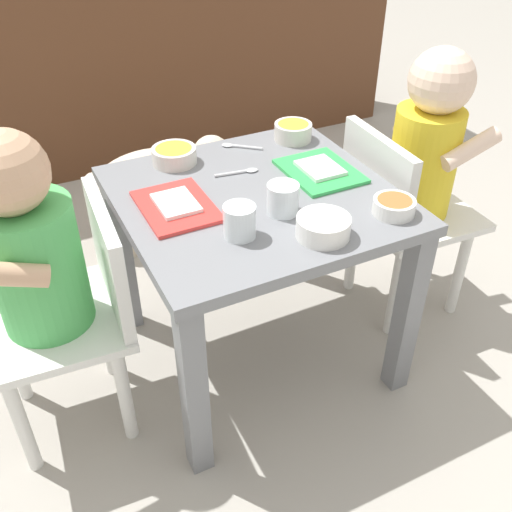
# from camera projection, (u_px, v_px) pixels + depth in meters

# --- Properties ---
(ground_plane) EXTENTS (7.00, 7.00, 0.00)m
(ground_plane) POSITION_uv_depth(u_px,v_px,m) (256.00, 350.00, 1.48)
(ground_plane) COLOR #9E998E
(kitchen_cabinet_back) EXTENTS (2.26, 0.32, 0.92)m
(kitchen_cabinet_back) POSITION_uv_depth(u_px,v_px,m) (102.00, 35.00, 2.11)
(kitchen_cabinet_back) COLOR #56331E
(kitchen_cabinet_back) RESTS_ON ground
(dining_table) EXTENTS (0.55, 0.54, 0.45)m
(dining_table) POSITION_uv_depth(u_px,v_px,m) (256.00, 227.00, 1.26)
(dining_table) COLOR slate
(dining_table) RESTS_ON ground
(seated_child_left) EXTENTS (0.30, 0.30, 0.68)m
(seated_child_left) POSITION_uv_depth(u_px,v_px,m) (41.00, 260.00, 1.07)
(seated_child_left) COLOR silver
(seated_child_left) RESTS_ON ground
(seated_child_right) EXTENTS (0.29, 0.29, 0.69)m
(seated_child_right) POSITION_uv_depth(u_px,v_px,m) (421.00, 158.00, 1.38)
(seated_child_right) COLOR silver
(seated_child_right) RESTS_ON ground
(dog) EXTENTS (0.46, 0.20, 0.31)m
(dog) POSITION_uv_depth(u_px,v_px,m) (158.00, 180.00, 1.77)
(dog) COLOR beige
(dog) RESTS_ON ground
(food_tray_left) EXTENTS (0.14, 0.18, 0.02)m
(food_tray_left) POSITION_uv_depth(u_px,v_px,m) (176.00, 206.00, 1.16)
(food_tray_left) COLOR red
(food_tray_left) RESTS_ON dining_table
(food_tray_right) EXTENTS (0.14, 0.18, 0.02)m
(food_tray_right) POSITION_uv_depth(u_px,v_px,m) (320.00, 170.00, 1.28)
(food_tray_right) COLOR green
(food_tray_right) RESTS_ON dining_table
(water_cup_left) EXTENTS (0.06, 0.06, 0.06)m
(water_cup_left) POSITION_uv_depth(u_px,v_px,m) (283.00, 200.00, 1.14)
(water_cup_left) COLOR white
(water_cup_left) RESTS_ON dining_table
(water_cup_right) EXTENTS (0.06, 0.06, 0.06)m
(water_cup_right) POSITION_uv_depth(u_px,v_px,m) (240.00, 223.00, 1.07)
(water_cup_right) COLOR white
(water_cup_right) RESTS_ON dining_table
(cereal_bowl_left_side) EXTENTS (0.08, 0.08, 0.03)m
(cereal_bowl_left_side) POSITION_uv_depth(u_px,v_px,m) (394.00, 206.00, 1.14)
(cereal_bowl_left_side) COLOR white
(cereal_bowl_left_side) RESTS_ON dining_table
(veggie_bowl_far) EXTENTS (0.10, 0.10, 0.04)m
(veggie_bowl_far) POSITION_uv_depth(u_px,v_px,m) (174.00, 155.00, 1.31)
(veggie_bowl_far) COLOR silver
(veggie_bowl_far) RESTS_ON dining_table
(veggie_bowl_near) EXTENTS (0.09, 0.09, 0.04)m
(veggie_bowl_near) POSITION_uv_depth(u_px,v_px,m) (293.00, 131.00, 1.41)
(veggie_bowl_near) COLOR silver
(veggie_bowl_near) RESTS_ON dining_table
(cereal_bowl_right_side) EXTENTS (0.10, 0.10, 0.04)m
(cereal_bowl_right_side) POSITION_uv_depth(u_px,v_px,m) (323.00, 226.00, 1.07)
(cereal_bowl_right_side) COLOR white
(cereal_bowl_right_side) RESTS_ON dining_table
(spoon_by_left_tray) EXTENTS (0.10, 0.03, 0.01)m
(spoon_by_left_tray) POSITION_uv_depth(u_px,v_px,m) (241.00, 172.00, 1.28)
(spoon_by_left_tray) COLOR silver
(spoon_by_left_tray) RESTS_ON dining_table
(spoon_by_right_tray) EXTENTS (0.08, 0.07, 0.01)m
(spoon_by_right_tray) POSITION_uv_depth(u_px,v_px,m) (238.00, 146.00, 1.39)
(spoon_by_right_tray) COLOR silver
(spoon_by_right_tray) RESTS_ON dining_table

